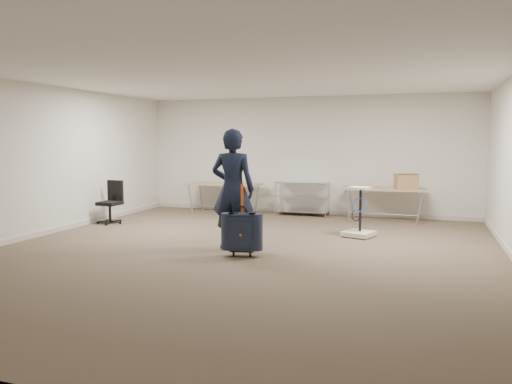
% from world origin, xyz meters
% --- Properties ---
extents(ground, '(9.00, 9.00, 0.00)m').
position_xyz_m(ground, '(0.00, 0.00, 0.00)').
color(ground, '#4C3F2E').
rests_on(ground, ground).
extents(room_shell, '(8.00, 9.00, 9.00)m').
position_xyz_m(room_shell, '(0.00, 1.38, 0.05)').
color(room_shell, silver).
rests_on(room_shell, ground).
extents(folding_table_left, '(1.80, 0.75, 0.73)m').
position_xyz_m(folding_table_left, '(-1.90, 3.95, 0.68)').
color(folding_table_left, '#957E5B').
rests_on(folding_table_left, ground).
extents(folding_table_right, '(1.80, 0.75, 0.73)m').
position_xyz_m(folding_table_right, '(1.90, 3.95, 0.68)').
color(folding_table_right, '#957E5B').
rests_on(folding_table_right, ground).
extents(wire_shelf, '(1.22, 0.47, 0.80)m').
position_xyz_m(wire_shelf, '(0.00, 4.20, 0.44)').
color(wire_shelf, silver).
rests_on(wire_shelf, ground).
extents(person, '(0.74, 0.51, 1.96)m').
position_xyz_m(person, '(-0.22, 0.28, 0.98)').
color(person, black).
rests_on(person, ground).
extents(suitcase, '(0.45, 0.31, 1.12)m').
position_xyz_m(suitcase, '(0.11, -0.20, 0.38)').
color(suitcase, black).
rests_on(suitcase, ground).
extents(office_chair, '(0.55, 0.55, 0.91)m').
position_xyz_m(office_chair, '(-3.61, 1.78, 0.28)').
color(office_chair, black).
rests_on(office_chair, ground).
extents(equipment_cart, '(0.64, 0.64, 0.92)m').
position_xyz_m(equipment_cart, '(1.61, 1.95, 0.24)').
color(equipment_cart, silver).
rests_on(equipment_cart, ground).
extents(cardboard_box, '(0.53, 0.46, 0.33)m').
position_xyz_m(cardboard_box, '(2.35, 3.87, 0.90)').
color(cardboard_box, '#9D7449').
rests_on(cardboard_box, folding_table_right).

